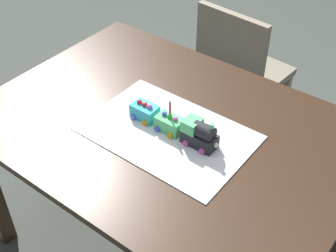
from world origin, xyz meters
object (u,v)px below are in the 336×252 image
cake_car_tanker_mint_green (170,124)px  birthday_candle (170,107)px  cake_car_flatbed_turquoise (145,111)px  dining_table (167,145)px  chair (239,73)px  cake_locomotive (199,134)px

cake_car_tanker_mint_green → birthday_candle: bearing=-180.0°
cake_car_tanker_mint_green → cake_car_flatbed_turquoise: same height
dining_table → cake_car_flatbed_turquoise: (0.09, 0.02, 0.14)m
dining_table → birthday_candle: (-0.03, 0.02, 0.21)m
chair → cake_locomotive: size_ratio=6.14×
cake_locomotive → dining_table: bearing=-7.7°
chair → cake_locomotive: bearing=114.5°
dining_table → cake_locomotive: bearing=172.3°
chair → dining_table: bearing=104.8°
dining_table → cake_car_flatbed_turquoise: bearing=13.8°
birthday_candle → cake_car_tanker_mint_green: bearing=0.0°
cake_car_tanker_mint_green → birthday_candle: (-0.00, -0.00, 0.07)m
dining_table → cake_car_flatbed_turquoise: cake_car_flatbed_turquoise is taller
cake_car_tanker_mint_green → birthday_candle: 0.07m
dining_table → cake_car_tanker_mint_green: 0.15m
cake_car_flatbed_turquoise → birthday_candle: 0.14m
dining_table → cake_car_tanker_mint_green: bearing=145.0°
chair → cake_locomotive: (-0.31, 0.85, 0.32)m
dining_table → chair: chair is taller
cake_car_tanker_mint_green → cake_locomotive: bearing=-180.0°
chair → cake_locomotive: same height
dining_table → birthday_candle: size_ratio=21.51×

